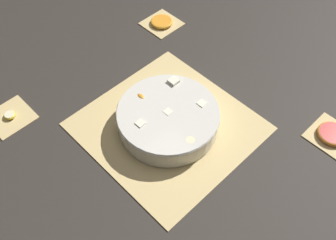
{
  "coord_description": "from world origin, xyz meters",
  "views": [
    {
      "loc": [
        0.48,
        -0.47,
        0.9
      ],
      "look_at": [
        0.0,
        0.0,
        0.03
      ],
      "focal_mm": 42.0,
      "sensor_mm": 36.0,
      "label": 1
    }
  ],
  "objects_px": {
    "fruit_salad_bowl": "(168,118)",
    "grapefruit_slice": "(333,134)",
    "banana_coin_single": "(10,115)",
    "orange_slice_whole": "(162,22)"
  },
  "relations": [
    {
      "from": "banana_coin_single",
      "to": "grapefruit_slice",
      "type": "height_order",
      "value": "grapefruit_slice"
    },
    {
      "from": "fruit_salad_bowl",
      "to": "orange_slice_whole",
      "type": "xyz_separation_m",
      "value": [
        -0.34,
        0.31,
        -0.03
      ]
    },
    {
      "from": "orange_slice_whole",
      "to": "banana_coin_single",
      "type": "relative_size",
      "value": 2.33
    },
    {
      "from": "fruit_salad_bowl",
      "to": "orange_slice_whole",
      "type": "height_order",
      "value": "fruit_salad_bowl"
    },
    {
      "from": "grapefruit_slice",
      "to": "banana_coin_single",
      "type": "bearing_deg",
      "value": -138.52
    },
    {
      "from": "orange_slice_whole",
      "to": "banana_coin_single",
      "type": "distance_m",
      "value": 0.61
    },
    {
      "from": "fruit_salad_bowl",
      "to": "orange_slice_whole",
      "type": "distance_m",
      "value": 0.46
    },
    {
      "from": "fruit_salad_bowl",
      "to": "grapefruit_slice",
      "type": "distance_m",
      "value": 0.46
    },
    {
      "from": "fruit_salad_bowl",
      "to": "banana_coin_single",
      "type": "relative_size",
      "value": 8.47
    },
    {
      "from": "banana_coin_single",
      "to": "grapefruit_slice",
      "type": "distance_m",
      "value": 0.92
    }
  ]
}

